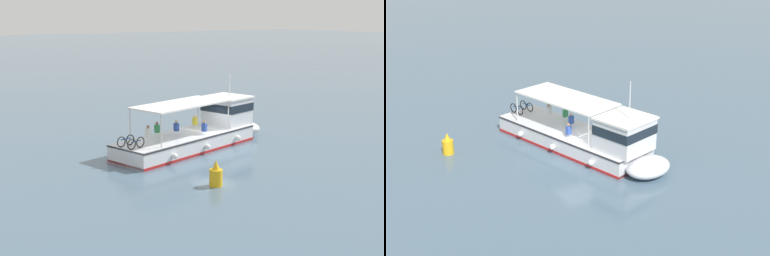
# 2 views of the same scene
# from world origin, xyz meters

# --- Properties ---
(ground_plane) EXTENTS (400.00, 400.00, 0.00)m
(ground_plane) POSITION_xyz_m (0.00, 0.00, 0.00)
(ground_plane) COLOR slate
(ferry_main) EXTENTS (13.07, 6.14, 5.32)m
(ferry_main) POSITION_xyz_m (0.31, -0.99, 1.02)
(ferry_main) COLOR silver
(ferry_main) RESTS_ON ground
(channel_buoy) EXTENTS (0.70, 0.70, 1.40)m
(channel_buoy) POSITION_xyz_m (4.81, 6.62, 0.57)
(channel_buoy) COLOR gold
(channel_buoy) RESTS_ON ground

